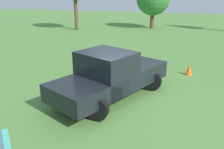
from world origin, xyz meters
TOP-DOWN VIEW (x-y plane):
  - ground_plane at (0.00, 0.00)m, footprint 80.00×80.00m
  - pickup_truck at (-0.46, -0.09)m, footprint 3.52×5.16m
  - traffic_cone at (2.23, 3.57)m, footprint 0.32×0.32m

SIDE VIEW (x-z plane):
  - ground_plane at x=0.00m, z-range 0.00..0.00m
  - traffic_cone at x=2.23m, z-range 0.00..0.55m
  - pickup_truck at x=-0.46m, z-range 0.03..1.82m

